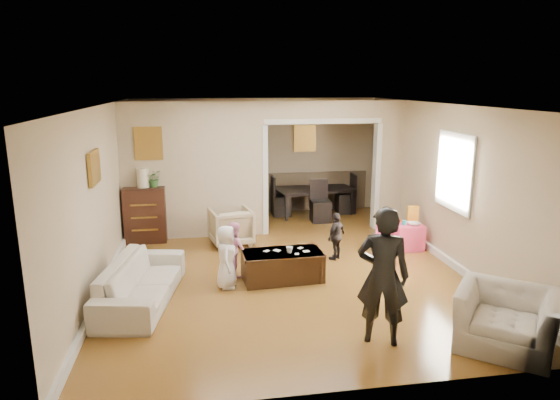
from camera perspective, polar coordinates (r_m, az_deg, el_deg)
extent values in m
plane|color=#9C6928|center=(8.24, 0.23, -7.44)|extent=(7.00, 7.00, 0.00)
cube|color=#BEAF8B|center=(9.53, -9.77, 3.35)|extent=(2.75, 0.18, 2.60)
cube|color=#BEAF8B|center=(10.24, 12.34, 3.92)|extent=(0.55, 0.18, 2.60)
cube|color=#BEAF8B|center=(9.70, 4.97, 10.35)|extent=(2.22, 0.18, 0.35)
cube|color=white|center=(8.35, 19.56, 3.10)|extent=(0.03, 0.95, 1.10)
cube|color=brown|center=(9.40, -14.97, 6.34)|extent=(0.45, 0.03, 0.55)
cube|color=brown|center=(7.23, -20.66, 3.54)|extent=(0.03, 0.55, 0.40)
cube|color=brown|center=(11.35, 2.86, 7.15)|extent=(0.45, 0.03, 0.55)
imported|color=beige|center=(7.06, -15.72, -9.05)|extent=(1.12, 2.11, 0.59)
imported|color=#C6AD89|center=(9.18, -5.70, -3.06)|extent=(0.85, 0.87, 0.68)
imported|color=beige|center=(6.25, 24.62, -12.41)|extent=(1.38, 1.36, 0.67)
cube|color=#34180F|center=(9.60, -15.28, -1.62)|extent=(0.76, 0.43, 1.05)
cylinder|color=beige|center=(9.45, -15.54, 2.50)|extent=(0.22, 0.22, 0.36)
imported|color=#3B6A2F|center=(9.43, -14.33, 2.43)|extent=(0.29, 0.25, 0.32)
cube|color=#341F10|center=(7.55, 0.28, -7.62)|extent=(1.23, 0.67, 0.45)
imported|color=white|center=(7.43, 1.11, -5.76)|extent=(0.11, 0.11, 0.09)
cube|color=#FF4377|center=(9.22, 14.51, -4.05)|extent=(0.50, 0.50, 0.47)
cube|color=yellow|center=(9.26, 15.08, -1.56)|extent=(0.20, 0.08, 0.30)
cylinder|color=#25B9B5|center=(9.07, 14.15, -2.54)|extent=(0.08, 0.08, 0.08)
cube|color=red|center=(9.21, 13.62, -2.36)|extent=(0.09, 0.08, 0.05)
imported|color=white|center=(9.07, 15.19, -2.69)|extent=(0.23, 0.23, 0.05)
imported|color=black|center=(11.28, 3.90, -0.11)|extent=(1.87, 1.23, 0.61)
imported|color=black|center=(5.74, 11.80, -8.58)|extent=(0.70, 0.59, 1.62)
imported|color=white|center=(7.24, -6.21, -6.55)|extent=(0.35, 0.49, 0.94)
imported|color=#FA9CBE|center=(7.68, -5.27, -5.65)|extent=(0.47, 0.51, 0.86)
imported|color=black|center=(8.40, 6.52, -4.16)|extent=(0.48, 0.48, 0.82)
cube|color=white|center=(7.51, 3.05, -5.93)|extent=(0.11, 0.10, 0.00)
cube|color=white|center=(7.65, 2.34, -5.56)|extent=(0.10, 0.10, 0.00)
cube|color=white|center=(7.54, -0.36, -5.83)|extent=(0.13, 0.13, 0.00)
cube|color=white|center=(7.51, -1.55, -5.90)|extent=(0.11, 0.11, 0.00)
cube|color=white|center=(7.39, 1.95, -6.25)|extent=(0.07, 0.09, 0.00)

